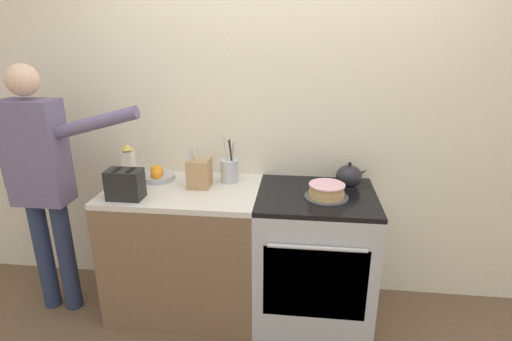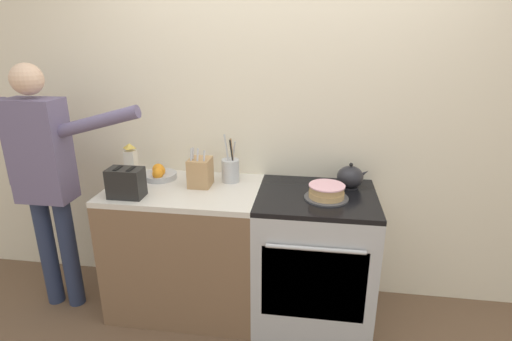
{
  "view_description": "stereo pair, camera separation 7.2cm",
  "coord_description": "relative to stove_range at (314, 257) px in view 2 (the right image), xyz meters",
  "views": [
    {
      "loc": [
        0.13,
        -2.0,
        1.83
      ],
      "look_at": [
        -0.13,
        0.29,
        1.03
      ],
      "focal_mm": 28.0,
      "sensor_mm": 36.0,
      "label": 1
    },
    {
      "loc": [
        0.2,
        -1.99,
        1.83
      ],
      "look_at": [
        -0.13,
        0.29,
        1.03
      ],
      "focal_mm": 28.0,
      "sensor_mm": 36.0,
      "label": 2
    }
  ],
  "objects": [
    {
      "name": "tea_kettle",
      "position": [
        0.21,
        0.16,
        0.51
      ],
      "size": [
        0.2,
        0.17,
        0.17
      ],
      "color": "#232328",
      "rests_on": "stove_range"
    },
    {
      "name": "fruit_bowl",
      "position": [
        -1.07,
        0.14,
        0.48
      ],
      "size": [
        0.23,
        0.23,
        0.1
      ],
      "color": "#B7BABF",
      "rests_on": "counter_cabinet"
    },
    {
      "name": "layer_cake",
      "position": [
        0.05,
        -0.05,
        0.48
      ],
      "size": [
        0.27,
        0.27,
        0.09
      ],
      "color": "#4C4C51",
      "rests_on": "stove_range"
    },
    {
      "name": "knife_block",
      "position": [
        -0.75,
        0.05,
        0.53
      ],
      "size": [
        0.14,
        0.16,
        0.26
      ],
      "color": "tan",
      "rests_on": "counter_cabinet"
    },
    {
      "name": "utensil_crock",
      "position": [
        -0.57,
        0.16,
        0.52
      ],
      "size": [
        0.12,
        0.12,
        0.33
      ],
      "color": "#B7BABF",
      "rests_on": "counter_cabinet"
    },
    {
      "name": "counter_cabinet",
      "position": [
        -0.86,
        0.0,
        -0.0
      ],
      "size": [
        0.98,
        0.64,
        0.88
      ],
      "color": "brown",
      "rests_on": "ground_plane"
    },
    {
      "name": "toaster",
      "position": [
        -1.14,
        -0.2,
        0.53
      ],
      "size": [
        0.22,
        0.13,
        0.18
      ],
      "color": "black",
      "rests_on": "counter_cabinet"
    },
    {
      "name": "stove_range",
      "position": [
        0.0,
        0.0,
        0.0
      ],
      "size": [
        0.74,
        0.67,
        0.88
      ],
      "color": "#B7BABF",
      "rests_on": "ground_plane"
    },
    {
      "name": "person_baker",
      "position": [
        -1.73,
        -0.12,
        0.55
      ],
      "size": [
        0.94,
        0.2,
        1.66
      ],
      "rotation": [
        0.0,
        0.0,
        0.02
      ],
      "color": "#283351",
      "rests_on": "ground_plane"
    },
    {
      "name": "milk_carton",
      "position": [
        -1.26,
        0.13,
        0.56
      ],
      "size": [
        0.07,
        0.07,
        0.25
      ],
      "color": "white",
      "rests_on": "counter_cabinet"
    },
    {
      "name": "wall_back",
      "position": [
        -0.24,
        0.34,
        0.86
      ],
      "size": [
        8.0,
        0.04,
        2.6
      ],
      "color": "silver",
      "rests_on": "ground_plane"
    }
  ]
}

